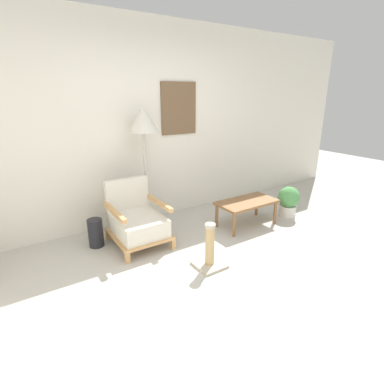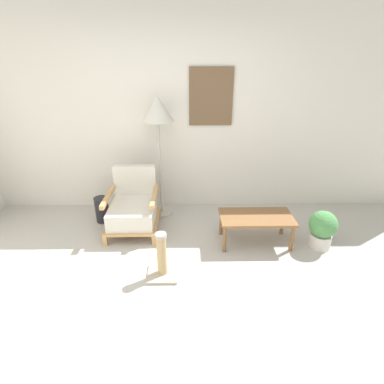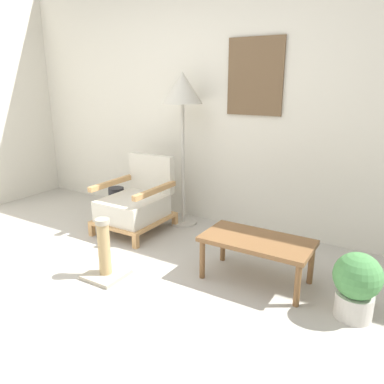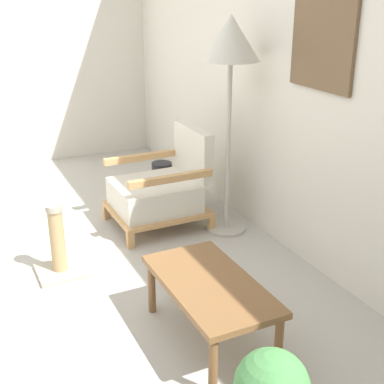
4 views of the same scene
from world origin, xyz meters
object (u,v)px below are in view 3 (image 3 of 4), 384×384
armchair (136,203)px  coffee_table (257,244)px  potted_plant (357,284)px  scratching_post (105,257)px  vase (117,202)px  floor_lamp (182,96)px

armchair → coffee_table: (1.47, -0.34, 0.01)m
potted_plant → scratching_post: scratching_post is taller
vase → potted_plant: bearing=-13.6°
floor_lamp → coffee_table: (1.15, -0.75, -1.06)m
floor_lamp → coffee_table: size_ratio=1.91×
floor_lamp → vase: (-0.78, -0.21, -1.19)m
floor_lamp → scratching_post: bearing=-85.6°
potted_plant → scratching_post: size_ratio=0.93×
floor_lamp → vase: bearing=-164.9°
armchair → potted_plant: armchair is taller
coffee_table → potted_plant: 0.75m
armchair → potted_plant: 2.26m
potted_plant → scratching_post: bearing=-165.6°
armchair → scratching_post: bearing=-65.0°
coffee_table → vase: 2.01m
vase → potted_plant: size_ratio=0.75×
armchair → scratching_post: armchair is taller
armchair → scratching_post: (0.42, -0.91, -0.13)m
vase → armchair: bearing=-23.3°
vase → scratching_post: 1.41m
potted_plant → coffee_table: bearing=171.6°
armchair → floor_lamp: (0.32, 0.41, 1.07)m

